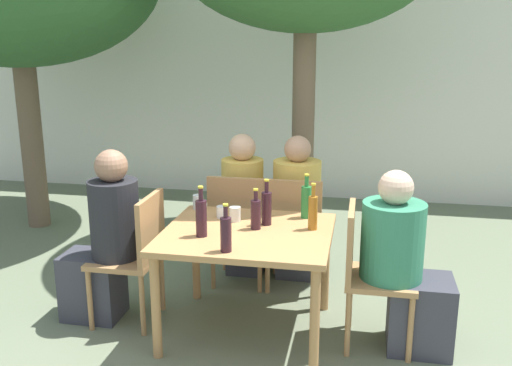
{
  "coord_description": "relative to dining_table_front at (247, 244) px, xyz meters",
  "views": [
    {
      "loc": [
        0.73,
        -3.47,
        1.98
      ],
      "look_at": [
        0.0,
        0.3,
        0.98
      ],
      "focal_mm": 40.0,
      "sensor_mm": 36.0,
      "label": 1
    }
  ],
  "objects": [
    {
      "name": "ground_plane",
      "position": [
        0.0,
        0.0,
        -0.64
      ],
      "size": [
        30.0,
        30.0,
        0.0
      ],
      "primitive_type": "plane",
      "color": "#667056"
    },
    {
      "name": "dining_table_front",
      "position": [
        0.0,
        0.0,
        0.0
      ],
      "size": [
        1.1,
        0.97,
        0.73
      ],
      "color": "#B27F4C",
      "rests_on": "ground_plane"
    },
    {
      "name": "drinking_glass_2",
      "position": [
        -0.23,
        0.25,
        0.13
      ],
      "size": [
        0.08,
        0.08,
        0.08
      ],
      "color": "white",
      "rests_on": "dining_table_front"
    },
    {
      "name": "amber_bottle_1",
      "position": [
        0.42,
        0.12,
        0.21
      ],
      "size": [
        0.06,
        0.06,
        0.32
      ],
      "color": "#9E661E",
      "rests_on": "dining_table_front"
    },
    {
      "name": "patio_chair_1",
      "position": [
        0.79,
        0.0,
        -0.11
      ],
      "size": [
        0.44,
        0.44,
        0.93
      ],
      "rotation": [
        0.0,
        0.0,
        1.57
      ],
      "color": "#A87A4C",
      "rests_on": "ground_plane"
    },
    {
      "name": "patio_chair_2",
      "position": [
        -0.22,
        0.72,
        -0.11
      ],
      "size": [
        0.44,
        0.44,
        0.93
      ],
      "rotation": [
        0.0,
        0.0,
        3.14
      ],
      "color": "#A87A4C",
      "rests_on": "ground_plane"
    },
    {
      "name": "cafe_building_wall",
      "position": [
        0.0,
        3.49,
        0.76
      ],
      "size": [
        10.0,
        0.08,
        2.8
      ],
      "color": "white",
      "rests_on": "ground_plane"
    },
    {
      "name": "patio_chair_0",
      "position": [
        -0.79,
        0.0,
        -0.11
      ],
      "size": [
        0.44,
        0.44,
        0.93
      ],
      "rotation": [
        0.0,
        0.0,
        -1.57
      ],
      "color": "#A87A4C",
      "rests_on": "ground_plane"
    },
    {
      "name": "person_seated_1",
      "position": [
        1.02,
        -0.0,
        -0.1
      ],
      "size": [
        0.6,
        0.4,
        1.18
      ],
      "rotation": [
        0.0,
        0.0,
        1.57
      ],
      "color": "#383842",
      "rests_on": "ground_plane"
    },
    {
      "name": "person_seated_3",
      "position": [
        0.22,
        0.95,
        -0.09
      ],
      "size": [
        0.38,
        0.59,
        1.22
      ],
      "rotation": [
        0.0,
        0.0,
        3.14
      ],
      "color": "#383842",
      "rests_on": "ground_plane"
    },
    {
      "name": "person_seated_0",
      "position": [
        -1.02,
        -0.0,
        -0.08
      ],
      "size": [
        0.57,
        0.34,
        1.24
      ],
      "rotation": [
        0.0,
        0.0,
        -1.57
      ],
      "color": "#383842",
      "rests_on": "ground_plane"
    },
    {
      "name": "wine_bottle_3",
      "position": [
        -0.27,
        -0.15,
        0.22
      ],
      "size": [
        0.07,
        0.07,
        0.33
      ],
      "color": "#331923",
      "rests_on": "dining_table_front"
    },
    {
      "name": "wine_bottle_0",
      "position": [
        0.1,
        0.16,
        0.21
      ],
      "size": [
        0.07,
        0.07,
        0.32
      ],
      "color": "#331923",
      "rests_on": "dining_table_front"
    },
    {
      "name": "wine_bottle_5",
      "position": [
        0.05,
        0.05,
        0.2
      ],
      "size": [
        0.07,
        0.07,
        0.28
      ],
      "color": "#331923",
      "rests_on": "dining_table_front"
    },
    {
      "name": "drinking_glass_1",
      "position": [
        -0.46,
        0.41,
        0.14
      ],
      "size": [
        0.08,
        0.08,
        0.11
      ],
      "color": "white",
      "rests_on": "dining_table_front"
    },
    {
      "name": "drinking_glass_0",
      "position": [
        -0.13,
        0.19,
        0.14
      ],
      "size": [
        0.08,
        0.08,
        0.1
      ],
      "color": "silver",
      "rests_on": "dining_table_front"
    },
    {
      "name": "green_bottle_4",
      "position": [
        0.35,
        0.36,
        0.21
      ],
      "size": [
        0.07,
        0.07,
        0.32
      ],
      "color": "#287A38",
      "rests_on": "dining_table_front"
    },
    {
      "name": "patio_chair_3",
      "position": [
        0.22,
        0.72,
        -0.11
      ],
      "size": [
        0.44,
        0.44,
        0.93
      ],
      "rotation": [
        0.0,
        0.0,
        3.14
      ],
      "color": "#A87A4C",
      "rests_on": "ground_plane"
    },
    {
      "name": "person_seated_2",
      "position": [
        -0.22,
        0.96,
        -0.09
      ],
      "size": [
        0.34,
        0.57,
        1.22
      ],
      "rotation": [
        0.0,
        0.0,
        3.14
      ],
      "color": "#383842",
      "rests_on": "ground_plane"
    },
    {
      "name": "wine_bottle_2",
      "position": [
        -0.05,
        -0.38,
        0.2
      ],
      "size": [
        0.07,
        0.07,
        0.3
      ],
      "color": "#331923",
      "rests_on": "dining_table_front"
    }
  ]
}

